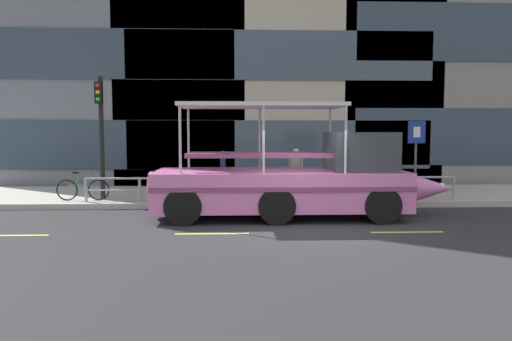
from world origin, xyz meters
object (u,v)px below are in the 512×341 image
(traffic_light_pole, at_px, (101,125))
(parking_sign, at_px, (416,146))
(pedestrian_mid_left, at_px, (296,167))
(pedestrian_mid_right, at_px, (223,169))
(leaned_bicycle, at_px, (83,189))
(duck_tour_boat, at_px, (297,181))
(pedestrian_near_bow, at_px, (371,170))

(traffic_light_pole, height_order, parking_sign, traffic_light_pole)
(pedestrian_mid_left, relative_size, pedestrian_mid_right, 1.04)
(parking_sign, bearing_deg, leaned_bicycle, -178.28)
(duck_tour_boat, bearing_deg, traffic_light_pole, 157.79)
(leaned_bicycle, relative_size, duck_tour_boat, 0.20)
(parking_sign, height_order, pedestrian_mid_left, parking_sign)
(pedestrian_mid_right, bearing_deg, pedestrian_mid_left, 2.71)
(traffic_light_pole, bearing_deg, parking_sign, 0.56)
(parking_sign, height_order, pedestrian_near_bow, parking_sign)
(duck_tour_boat, height_order, pedestrian_near_bow, duck_tour_boat)
(traffic_light_pole, distance_m, duck_tour_boat, 6.97)
(leaned_bicycle, bearing_deg, pedestrian_mid_left, 6.42)
(parking_sign, bearing_deg, pedestrian_near_bow, 164.01)
(traffic_light_pole, relative_size, parking_sign, 1.55)
(parking_sign, bearing_deg, duck_tour_boat, -148.99)
(leaned_bicycle, bearing_deg, duck_tour_boat, -18.76)
(pedestrian_near_bow, relative_size, pedestrian_mid_right, 0.95)
(pedestrian_near_bow, bearing_deg, parking_sign, -15.99)
(pedestrian_mid_left, bearing_deg, pedestrian_mid_right, -177.29)
(pedestrian_mid_right, bearing_deg, traffic_light_pole, -173.61)
(pedestrian_mid_right, bearing_deg, leaned_bicycle, -171.54)
(leaned_bicycle, xyz_separation_m, duck_tour_boat, (6.86, -2.33, 0.50))
(duck_tour_boat, distance_m, pedestrian_mid_left, 3.16)
(traffic_light_pole, bearing_deg, duck_tour_boat, -22.21)
(duck_tour_boat, relative_size, pedestrian_mid_left, 5.25)
(traffic_light_pole, relative_size, duck_tour_boat, 0.46)
(duck_tour_boat, height_order, pedestrian_mid_left, duck_tour_boat)
(traffic_light_pole, xyz_separation_m, pedestrian_near_bow, (9.29, 0.51, -1.57))
(parking_sign, relative_size, leaned_bicycle, 1.52)
(pedestrian_near_bow, bearing_deg, pedestrian_mid_right, -179.35)
(leaned_bicycle, xyz_separation_m, pedestrian_mid_right, (4.63, 0.69, 0.60))
(pedestrian_near_bow, xyz_separation_m, pedestrian_mid_left, (-2.68, 0.06, 0.09))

